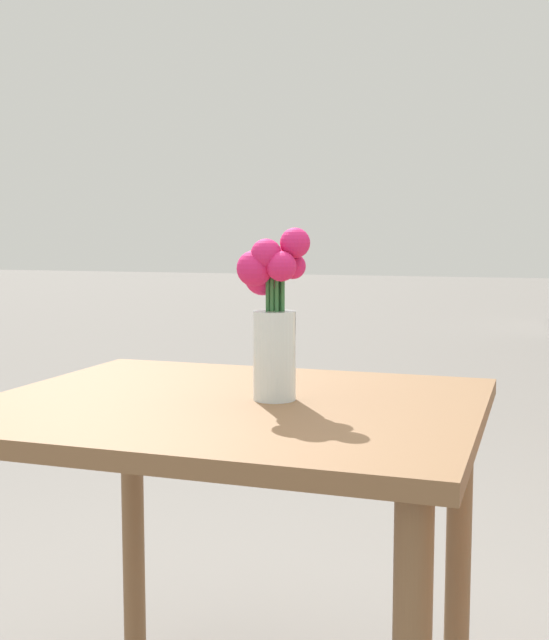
% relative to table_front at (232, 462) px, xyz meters
% --- Properties ---
extents(table_front, '(0.86, 0.74, 0.70)m').
position_rel_table_front_xyz_m(table_front, '(0.00, 0.00, 0.00)').
color(table_front, brown).
rests_on(table_front, ground_plane).
extents(flower_vase, '(0.12, 0.12, 0.30)m').
position_rel_table_front_xyz_m(flower_vase, '(0.07, 0.03, 0.26)').
color(flower_vase, silver).
rests_on(flower_vase, table_front).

